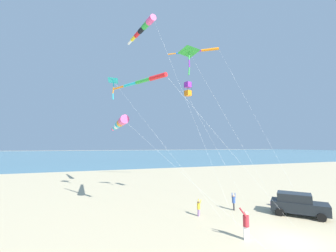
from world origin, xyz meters
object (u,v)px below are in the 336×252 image
kite_windsock_green_low_center (120,123)px  parked_car (298,204)px  person_adult_flyer (246,223)px  kite_windsock_teal_far_right (143,28)px  kite_delta_striped_overhead (189,52)px  kite_delta_magenta_far_left (114,81)px  cooler_box (274,203)px  kite_windsock_blue_topmost (145,81)px  person_child_grey_jacket (234,201)px  kite_windsock_rainbow_low_near (200,51)px  person_bystander_far (199,207)px  kite_box_purple_drifting (188,89)px

kite_windsock_green_low_center → parked_car: bearing=-121.5°
person_adult_flyer → kite_windsock_teal_far_right: kite_windsock_teal_far_right is taller
kite_delta_striped_overhead → kite_delta_magenta_far_left: size_ratio=1.16×
cooler_box → kite_windsock_blue_topmost: 17.38m
person_child_grey_jacket → kite_delta_magenta_far_left: 18.57m
parked_car → kite_delta_striped_overhead: kite_delta_striped_overhead is taller
kite_windsock_green_low_center → kite_delta_magenta_far_left: bearing=5.9°
kite_windsock_teal_far_right → kite_windsock_green_low_center: size_ratio=1.17×
kite_windsock_teal_far_right → kite_delta_magenta_far_left: size_ratio=1.45×
parked_car → kite_delta_magenta_far_left: size_ratio=0.32×
person_child_grey_jacket → kite_windsock_rainbow_low_near: 23.02m
parked_car → kite_windsock_teal_far_right: size_ratio=0.22×
person_child_grey_jacket → kite_windsock_blue_topmost: (0.20, 8.55, 10.59)m
parked_car → person_bystander_far: size_ratio=3.34×
cooler_box → kite_delta_magenta_far_left: 21.95m
kite_windsock_rainbow_low_near → kite_windsock_blue_topmost: (-11.20, 11.57, -9.17)m
person_adult_flyer → kite_box_purple_drifting: bearing=-4.4°
kite_delta_magenta_far_left → kite_windsock_blue_topmost: bearing=-169.1°
person_bystander_far → kite_windsock_teal_far_right: (7.53, 3.18, 19.29)m
person_bystander_far → kite_windsock_teal_far_right: size_ratio=0.07×
kite_windsock_teal_far_right → kite_box_purple_drifting: 9.44m
parked_car → person_adult_flyer: (-2.39, 7.47, 0.10)m
person_adult_flyer → kite_delta_magenta_far_left: (14.35, 6.87, 12.61)m
person_bystander_far → kite_delta_magenta_far_left: 17.04m
person_child_grey_jacket → kite_box_purple_drifting: kite_box_purple_drifting is taller
cooler_box → person_bystander_far: bearing=91.8°
parked_car → kite_windsock_blue_topmost: (3.43, 12.71, 10.47)m
cooler_box → kite_windsock_teal_far_right: (7.26, 11.79, 19.81)m
kite_windsock_green_low_center → kite_windsock_blue_topmost: bearing=-166.0°
cooler_box → person_adult_flyer: person_adult_flyer is taller
kite_delta_striped_overhead → kite_windsock_blue_topmost: 7.50m
kite_windsock_teal_far_right → kite_box_purple_drifting: kite_windsock_teal_far_right is taller
person_bystander_far → kite_box_purple_drifting: 12.49m
cooler_box → kite_box_purple_drifting: kite_box_purple_drifting is taller
person_adult_flyer → kite_box_purple_drifting: kite_box_purple_drifting is taller
kite_windsock_green_low_center → kite_delta_striped_overhead: (-2.55, -6.78, 7.60)m
cooler_box → kite_windsock_green_low_center: bearing=69.4°
person_child_grey_jacket → kite_windsock_teal_far_right: size_ratio=0.07×
kite_windsock_teal_far_right → kite_windsock_blue_topmost: size_ratio=1.69×
person_child_grey_jacket → kite_delta_magenta_far_left: kite_delta_magenta_far_left is taller
kite_windsock_rainbow_low_near → kite_delta_magenta_far_left: (-2.66, 13.21, -6.94)m
parked_car → person_child_grey_jacket: parked_car is taller
person_child_grey_jacket → kite_box_purple_drifting: bearing=30.8°
cooler_box → kite_windsock_rainbow_low_near: bearing=8.5°
cooler_box → kite_delta_striped_overhead: (2.93, 7.80, 15.61)m
kite_windsock_blue_topmost → person_child_grey_jacket: bearing=-91.4°
kite_delta_striped_overhead → kite_windsock_blue_topmost: bearing=115.4°
cooler_box → kite_box_purple_drifting: bearing=58.9°
person_bystander_far → kite_windsock_teal_far_right: kite_windsock_teal_far_right is taller
person_child_grey_jacket → kite_windsock_green_low_center: bearing=61.4°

